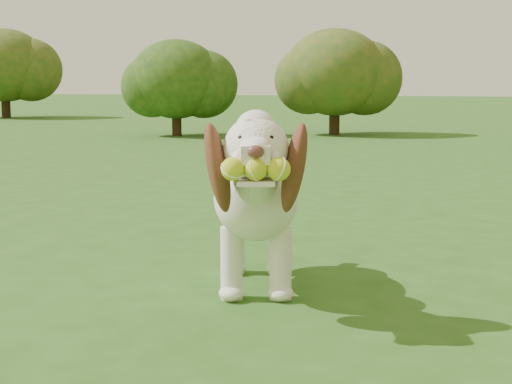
# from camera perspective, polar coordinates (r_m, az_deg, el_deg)

# --- Properties ---
(ground) EXTENTS (80.00, 80.00, 0.00)m
(ground) POSITION_cam_1_polar(r_m,az_deg,el_deg) (2.81, -1.31, -9.04)
(ground) COLOR #274F16
(ground) RESTS_ON ground
(dog) EXTENTS (0.58, 1.11, 0.73)m
(dog) POSITION_cam_1_polar(r_m,az_deg,el_deg) (3.06, 0.01, -0.15)
(dog) COLOR white
(dog) RESTS_ON ground
(shrub_a) EXTENTS (1.39, 1.39, 1.44)m
(shrub_a) POSITION_cam_1_polar(r_m,az_deg,el_deg) (11.86, -5.83, 8.16)
(shrub_a) COLOR #382314
(shrub_a) RESTS_ON ground
(shrub_g) EXTENTS (1.90, 1.90, 1.97)m
(shrub_g) POSITION_cam_1_polar(r_m,az_deg,el_deg) (18.44, -17.85, 8.77)
(shrub_g) COLOR #382314
(shrub_g) RESTS_ON ground
(shrub_b) EXTENTS (1.56, 1.56, 1.61)m
(shrub_b) POSITION_cam_1_polar(r_m,az_deg,el_deg) (12.11, 5.77, 8.65)
(shrub_b) COLOR #382314
(shrub_b) RESTS_ON ground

